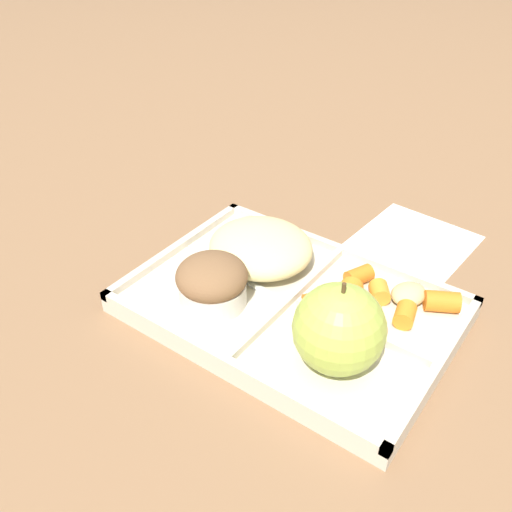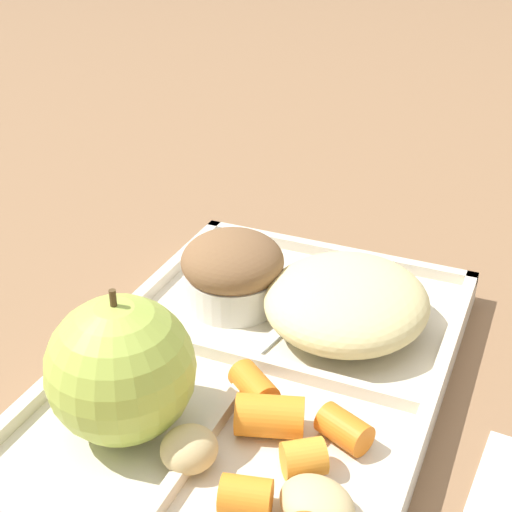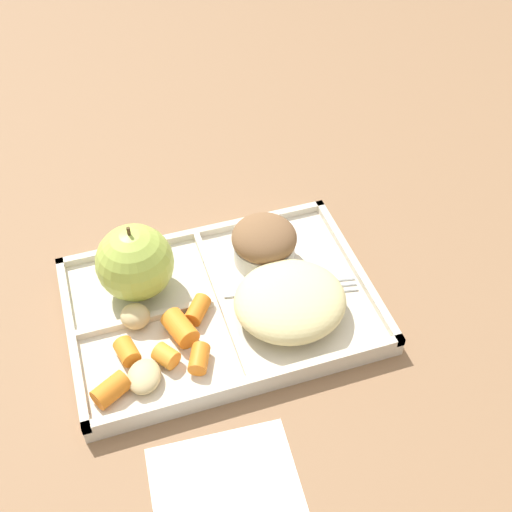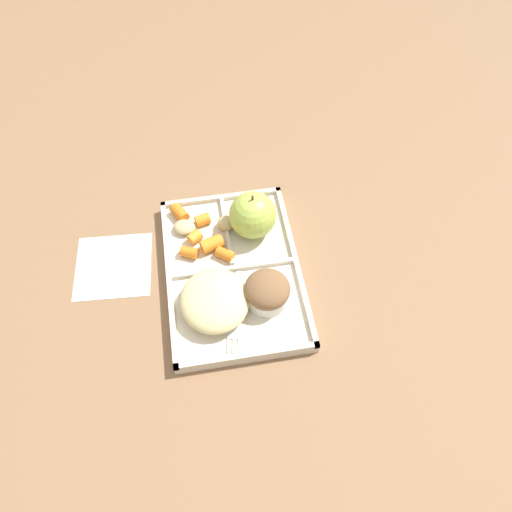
# 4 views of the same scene
# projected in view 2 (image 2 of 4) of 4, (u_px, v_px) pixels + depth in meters

# --- Properties ---
(ground) EXTENTS (6.00, 6.00, 0.00)m
(ground) POSITION_uv_depth(u_px,v_px,m) (257.00, 388.00, 0.47)
(ground) COLOR #846042
(lunch_tray) EXTENTS (0.32, 0.22, 0.02)m
(lunch_tray) POSITION_uv_depth(u_px,v_px,m) (257.00, 377.00, 0.46)
(lunch_tray) COLOR beige
(lunch_tray) RESTS_ON ground
(green_apple) EXTENTS (0.08, 0.08, 0.09)m
(green_apple) POSITION_uv_depth(u_px,v_px,m) (121.00, 369.00, 0.39)
(green_apple) COLOR #A8C14C
(green_apple) RESTS_ON lunch_tray
(bran_muffin) EXTENTS (0.07, 0.07, 0.05)m
(bran_muffin) POSITION_uv_depth(u_px,v_px,m) (233.00, 271.00, 0.51)
(bran_muffin) COLOR silver
(bran_muffin) RESTS_ON lunch_tray
(carrot_slice_large) EXTENTS (0.03, 0.04, 0.02)m
(carrot_slice_large) POSITION_uv_depth(u_px,v_px,m) (254.00, 386.00, 0.43)
(carrot_slice_large) COLOR orange
(carrot_slice_large) RESTS_ON lunch_tray
(carrot_slice_diagonal) EXTENTS (0.03, 0.03, 0.02)m
(carrot_slice_diagonal) POSITION_uv_depth(u_px,v_px,m) (304.00, 458.00, 0.38)
(carrot_slice_diagonal) COLOR orange
(carrot_slice_diagonal) RESTS_ON lunch_tray
(carrot_slice_edge) EXTENTS (0.02, 0.03, 0.02)m
(carrot_slice_edge) POSITION_uv_depth(u_px,v_px,m) (246.00, 496.00, 0.36)
(carrot_slice_edge) COLOR orange
(carrot_slice_edge) RESTS_ON lunch_tray
(carrot_slice_small) EXTENTS (0.03, 0.03, 0.02)m
(carrot_slice_small) POSITION_uv_depth(u_px,v_px,m) (344.00, 429.00, 0.40)
(carrot_slice_small) COLOR orange
(carrot_slice_small) RESTS_ON lunch_tray
(carrot_slice_back) EXTENTS (0.03, 0.04, 0.02)m
(carrot_slice_back) POSITION_uv_depth(u_px,v_px,m) (270.00, 416.00, 0.40)
(carrot_slice_back) COLOR orange
(carrot_slice_back) RESTS_ON lunch_tray
(potato_chunk_large) EXTENTS (0.04, 0.04, 0.02)m
(potato_chunk_large) POSITION_uv_depth(u_px,v_px,m) (197.00, 452.00, 0.38)
(potato_chunk_large) COLOR tan
(potato_chunk_large) RESTS_ON lunch_tray
(potato_chunk_wedge) EXTENTS (0.04, 0.05, 0.02)m
(potato_chunk_wedge) POSITION_uv_depth(u_px,v_px,m) (317.00, 504.00, 0.35)
(potato_chunk_wedge) COLOR tan
(potato_chunk_wedge) RESTS_ON lunch_tray
(egg_noodle_pile) EXTENTS (0.12, 0.11, 0.04)m
(egg_noodle_pile) POSITION_uv_depth(u_px,v_px,m) (347.00, 301.00, 0.49)
(egg_noodle_pile) COLOR beige
(egg_noodle_pile) RESTS_ON lunch_tray
(meatball_back) EXTENTS (0.03, 0.03, 0.03)m
(meatball_back) POSITION_uv_depth(u_px,v_px,m) (387.00, 307.00, 0.49)
(meatball_back) COLOR #755B4C
(meatball_back) RESTS_ON lunch_tray
(meatball_front) EXTENTS (0.03, 0.03, 0.03)m
(meatball_front) POSITION_uv_depth(u_px,v_px,m) (350.00, 299.00, 0.50)
(meatball_front) COLOR brown
(meatball_front) RESTS_ON lunch_tray
(meatball_center) EXTENTS (0.04, 0.04, 0.04)m
(meatball_center) POSITION_uv_depth(u_px,v_px,m) (375.00, 313.00, 0.48)
(meatball_center) COLOR brown
(meatball_center) RESTS_ON lunch_tray
(plastic_fork) EXTENTS (0.15, 0.04, 0.00)m
(plastic_fork) POSITION_uv_depth(u_px,v_px,m) (316.00, 302.00, 0.52)
(plastic_fork) COLOR silver
(plastic_fork) RESTS_ON lunch_tray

